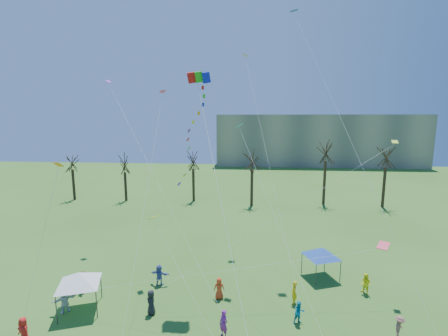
# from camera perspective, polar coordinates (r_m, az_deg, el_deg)

# --- Properties ---
(distant_building) EXTENTS (60.00, 14.00, 15.00)m
(distant_building) POSITION_cam_1_polar(r_m,az_deg,el_deg) (98.85, 16.71, 4.96)
(distant_building) COLOR gray
(distant_building) RESTS_ON ground
(bare_tree_row) EXTENTS (67.55, 7.68, 11.28)m
(bare_tree_row) POSITION_cam_1_polar(r_m,az_deg,el_deg) (51.09, 9.75, 0.85)
(bare_tree_row) COLOR black
(bare_tree_row) RESTS_ON ground
(big_box_kite) EXTENTS (3.27, 6.75, 19.19)m
(big_box_kite) POSITION_cam_1_polar(r_m,az_deg,el_deg) (23.53, -5.16, 5.54)
(big_box_kite) COLOR red
(big_box_kite) RESTS_ON ground
(canopy_tent_white) EXTENTS (3.77, 3.77, 2.99)m
(canopy_tent_white) POSITION_cam_1_polar(r_m,az_deg,el_deg) (26.43, -25.03, -17.81)
(canopy_tent_white) COLOR #3F3F44
(canopy_tent_white) RESTS_ON ground
(canopy_tent_blue) EXTENTS (3.47, 3.47, 2.76)m
(canopy_tent_blue) POSITION_cam_1_polar(r_m,az_deg,el_deg) (29.94, 17.36, -14.49)
(canopy_tent_blue) COLOR #3F3F44
(canopy_tent_blue) RESTS_ON ground
(festival_crowd) EXTENTS (25.51, 11.07, 1.85)m
(festival_crowd) POSITION_cam_1_polar(r_m,az_deg,el_deg) (23.74, -2.18, -24.83)
(festival_crowd) COLOR red
(festival_crowd) RESTS_ON ground
(small_kites_aloft) EXTENTS (27.98, 19.88, 33.99)m
(small_kites_aloft) POSITION_cam_1_polar(r_m,az_deg,el_deg) (25.64, 1.44, 6.35)
(small_kites_aloft) COLOR orange
(small_kites_aloft) RESTS_ON ground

